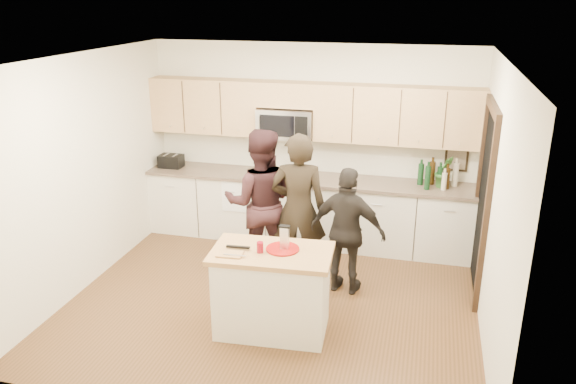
% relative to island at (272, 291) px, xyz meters
% --- Properties ---
extents(floor, '(4.50, 4.50, 0.00)m').
position_rel_island_xyz_m(floor, '(-0.15, 0.59, -0.45)').
color(floor, brown).
rests_on(floor, ground).
extents(room_shell, '(4.52, 4.02, 2.71)m').
position_rel_island_xyz_m(room_shell, '(-0.15, 0.59, 1.28)').
color(room_shell, beige).
rests_on(room_shell, ground).
extents(back_cabinetry, '(4.50, 0.66, 0.94)m').
position_rel_island_xyz_m(back_cabinetry, '(-0.15, 2.28, 0.02)').
color(back_cabinetry, beige).
rests_on(back_cabinetry, ground).
extents(upper_cabinetry, '(4.50, 0.33, 0.75)m').
position_rel_island_xyz_m(upper_cabinetry, '(-0.12, 2.42, 1.39)').
color(upper_cabinetry, tan).
rests_on(upper_cabinetry, ground).
extents(microwave, '(0.76, 0.41, 0.40)m').
position_rel_island_xyz_m(microwave, '(-0.46, 2.39, 1.20)').
color(microwave, silver).
rests_on(microwave, ground).
extents(doorway, '(0.06, 1.25, 2.20)m').
position_rel_island_xyz_m(doorway, '(2.08, 1.49, 0.70)').
color(doorway, black).
rests_on(doorway, ground).
extents(framed_picture, '(0.30, 0.03, 0.38)m').
position_rel_island_xyz_m(framed_picture, '(1.80, 2.57, 0.83)').
color(framed_picture, black).
rests_on(framed_picture, ground).
extents(dish_towel, '(0.34, 0.60, 0.48)m').
position_rel_island_xyz_m(dish_towel, '(-1.10, 2.09, 0.35)').
color(dish_towel, white).
rests_on(dish_towel, ground).
extents(island, '(1.25, 0.78, 0.90)m').
position_rel_island_xyz_m(island, '(0.00, 0.00, 0.00)').
color(island, beige).
rests_on(island, ground).
extents(red_plate, '(0.33, 0.33, 0.02)m').
position_rel_island_xyz_m(red_plate, '(0.10, 0.06, 0.45)').
color(red_plate, maroon).
rests_on(red_plate, island).
extents(box_grater, '(0.10, 0.06, 0.24)m').
position_rel_island_xyz_m(box_grater, '(0.11, 0.07, 0.58)').
color(box_grater, silver).
rests_on(box_grater, red_plate).
extents(drink_glass, '(0.07, 0.07, 0.11)m').
position_rel_island_xyz_m(drink_glass, '(-0.10, -0.06, 0.50)').
color(drink_glass, maroon).
rests_on(drink_glass, island).
extents(cutting_board, '(0.26, 0.19, 0.02)m').
position_rel_island_xyz_m(cutting_board, '(-0.37, -0.18, 0.45)').
color(cutting_board, '#A87A46').
rests_on(cutting_board, island).
extents(tongs, '(0.24, 0.05, 0.02)m').
position_rel_island_xyz_m(tongs, '(-0.33, -0.05, 0.47)').
color(tongs, black).
rests_on(tongs, cutting_board).
extents(knife, '(0.22, 0.04, 0.01)m').
position_rel_island_xyz_m(knife, '(-0.31, -0.22, 0.47)').
color(knife, silver).
rests_on(knife, cutting_board).
extents(toaster, '(0.33, 0.23, 0.18)m').
position_rel_island_xyz_m(toaster, '(-2.15, 2.26, 0.58)').
color(toaster, black).
rests_on(toaster, back_cabinetry).
extents(bottle_cluster, '(0.51, 0.30, 0.38)m').
position_rel_island_xyz_m(bottle_cluster, '(1.58, 2.30, 0.66)').
color(bottle_cluster, black).
rests_on(bottle_cluster, back_cabinetry).
extents(orchid, '(0.29, 0.26, 0.42)m').
position_rel_island_xyz_m(orchid, '(1.65, 2.31, 0.70)').
color(orchid, '#356E2C').
rests_on(orchid, back_cabinetry).
extents(woman_left, '(0.73, 0.54, 1.83)m').
position_rel_island_xyz_m(woman_left, '(0.00, 1.13, 0.46)').
color(woman_left, black).
rests_on(woman_left, ground).
extents(woman_center, '(1.03, 0.89, 1.83)m').
position_rel_island_xyz_m(woman_center, '(-0.50, 1.25, 0.46)').
color(woman_center, black).
rests_on(woman_center, ground).
extents(woman_right, '(0.93, 0.51, 1.50)m').
position_rel_island_xyz_m(woman_right, '(0.61, 1.00, 0.30)').
color(woman_right, black).
rests_on(woman_right, ground).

